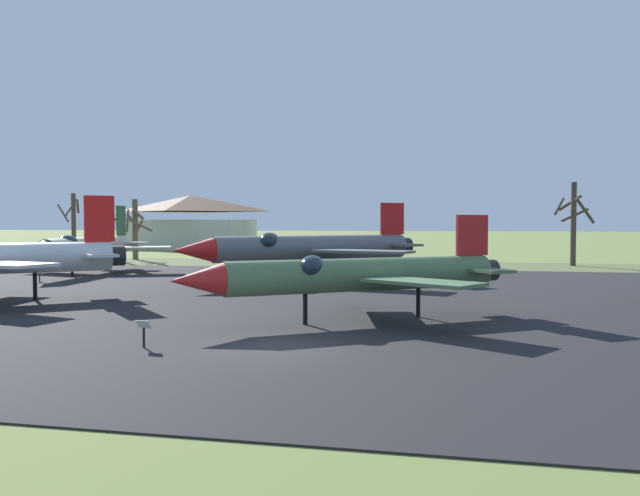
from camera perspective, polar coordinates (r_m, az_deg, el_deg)
The scene contains 13 objects.
ground_plane at distance 22.24m, azimuth -3.93°, elevation -8.72°, with size 600.00×600.00×0.00m, color olive.
asphalt_apron at distance 35.62m, azimuth 2.34°, elevation -4.53°, with size 106.97×46.29×0.05m, color black.
grass_verge_strip at distance 64.42m, azimuth 6.82°, elevation -1.50°, with size 166.97×12.00×0.06m, color #596038.
jet_fighter_front_right at distance 45.00m, azimuth -1.23°, elevation 0.07°, with size 15.46×14.74×5.70m.
jet_fighter_rear_center at distance 56.20m, azimuth -19.71°, elevation 0.17°, with size 13.20×16.35×5.76m.
info_placard_rear_center at distance 49.90m, azimuth -23.39°, elevation -2.16°, with size 0.55×0.30×0.87m.
jet_fighter_rear_left at distance 27.45m, azimuth 3.03°, elevation -2.29°, with size 13.44×10.79×4.58m.
info_placard_rear_left at distance 22.61m, azimuth -15.20°, elevation -7.04°, with size 0.53×0.29×0.98m.
bare_tree_far_left at distance 77.88m, azimuth -20.83°, elevation 1.96°, with size 2.55×2.81×7.51m.
bare_tree_left_of_center at distance 77.19m, azimuth -18.10°, elevation 1.62°, with size 1.95×2.01×6.75m.
bare_tree_center at distance 75.60m, azimuth -15.90°, elevation 1.72°, with size 3.36×3.06×6.83m.
bare_tree_right_of_center at distance 66.99m, azimuth 21.34°, elevation 2.29°, with size 3.88×3.85×8.10m.
visitor_building at distance 108.06m, azimuth -11.28°, elevation 2.23°, with size 19.57×14.36×8.66m.
Camera 1 is at (6.11, -20.96, 4.23)m, focal length 36.47 mm.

